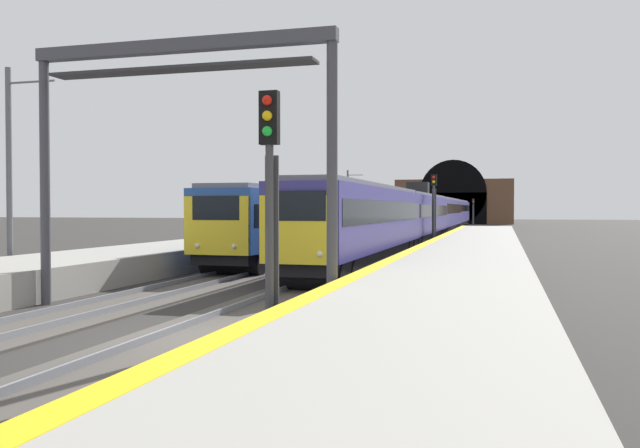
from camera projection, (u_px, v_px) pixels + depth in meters
name	position (u px, v px, depth m)	size (l,w,h in m)	color
ground_plane	(197.00, 340.00, 14.03)	(320.00, 320.00, 0.00)	#302D2B
platform_right	(419.00, 327.00, 12.76)	(112.00, 4.87, 1.01)	#9E9B93
platform_right_edge_strip	(311.00, 296.00, 13.33)	(112.00, 0.50, 0.01)	yellow
track_main_line	(197.00, 338.00, 14.03)	(160.00, 3.06, 0.21)	#4C4742
track_adjacent_line	(22.00, 328.00, 15.21)	(160.00, 2.87, 0.21)	#4C4742
train_main_approaching	(432.00, 214.00, 60.19)	(81.54, 2.85, 4.79)	navy
train_adjacent_platform	(365.00, 216.00, 52.99)	(56.91, 3.16, 3.81)	#264C99
railway_signal_near	(270.00, 193.00, 12.98)	(0.39, 0.38, 5.10)	#38383D
railway_signal_mid	(434.00, 206.00, 43.97)	(0.39, 0.38, 5.07)	#38383D
railway_signal_far	(473.00, 210.00, 102.93)	(0.39, 0.38, 4.31)	#38383D
overhead_signal_gantry	(179.00, 106.00, 17.84)	(0.70, 8.86, 7.37)	#3F3F47
tunnel_portal	(453.00, 201.00, 117.45)	(2.94, 20.72, 11.61)	brown
catenary_mast_near	(348.00, 200.00, 80.32)	(0.22, 1.99, 7.44)	#595B60
catenary_mast_far	(10.00, 172.00, 25.22)	(0.22, 2.17, 8.17)	#595B60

